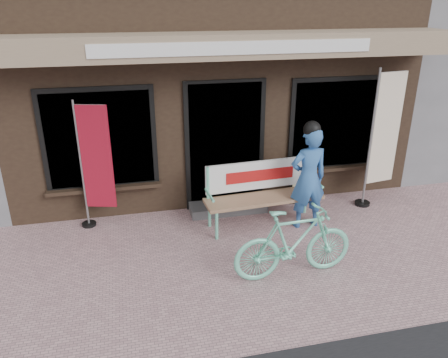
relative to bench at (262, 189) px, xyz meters
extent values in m
plane|color=#B68B8F|center=(-0.43, -1.24, -0.60)|extent=(70.00, 70.00, 0.00)
cube|color=black|center=(-0.43, 3.76, 1.20)|extent=(7.00, 6.00, 3.60)
cube|color=gray|center=(-0.43, 0.41, 2.15)|extent=(7.00, 0.80, 0.35)
cube|color=white|center=(-0.43, 0.00, 2.15)|extent=(4.00, 0.02, 0.18)
cube|color=black|center=(-0.43, 0.74, 0.50)|extent=(1.20, 0.06, 2.10)
cube|color=black|center=(-0.43, 0.73, 0.50)|extent=(1.35, 0.04, 2.20)
cube|color=black|center=(-2.43, 0.74, 0.75)|extent=(1.60, 0.06, 1.50)
cube|color=black|center=(1.57, 0.74, 0.75)|extent=(1.60, 0.06, 1.50)
cube|color=black|center=(-2.43, 0.73, 0.75)|extent=(1.75, 0.04, 1.65)
cube|color=black|center=(1.57, 0.73, 0.75)|extent=(1.75, 0.04, 1.65)
cube|color=black|center=(-2.43, 0.68, -0.05)|extent=(1.80, 0.18, 0.06)
cube|color=black|center=(1.57, 0.68, -0.05)|extent=(1.80, 0.18, 0.06)
cube|color=#59595B|center=(-0.43, 0.51, -0.52)|extent=(1.30, 0.45, 0.15)
cylinder|color=#71DDB9|center=(-0.81, -0.36, -0.38)|extent=(0.05, 0.05, 0.44)
cylinder|color=#71DDB9|center=(-0.84, 0.06, -0.38)|extent=(0.05, 0.05, 0.44)
cylinder|color=#71DDB9|center=(0.85, -0.25, -0.38)|extent=(0.05, 0.05, 0.44)
cylinder|color=#71DDB9|center=(0.83, 0.16, -0.38)|extent=(0.05, 0.05, 0.44)
cube|color=#9C7455|center=(0.01, -0.10, -0.13)|extent=(1.91, 0.59, 0.05)
cylinder|color=#71DDB9|center=(-0.86, 0.05, 0.13)|extent=(0.05, 0.05, 0.57)
cylinder|color=#71DDB9|center=(0.85, 0.17, 0.13)|extent=(0.05, 0.05, 0.57)
cube|color=white|center=(-0.01, 0.13, 0.19)|extent=(1.77, 0.16, 0.47)
cube|color=#B21414|center=(-0.01, 0.10, 0.19)|extent=(1.13, 0.08, 0.19)
cylinder|color=#71DDB9|center=(-0.88, -0.16, 0.05)|extent=(0.07, 0.46, 0.04)
cylinder|color=#71DDB9|center=(0.89, -0.04, 0.05)|extent=(0.07, 0.46, 0.04)
imported|color=#3164AA|center=(0.66, -0.25, 0.21)|extent=(0.61, 0.42, 1.62)
sphere|color=black|center=(0.66, -0.25, 1.00)|extent=(0.27, 0.27, 0.26)
imported|color=#71DDB9|center=(-0.04, -1.49, -0.11)|extent=(1.63, 0.52, 0.97)
cylinder|color=gray|center=(-2.73, 0.51, 0.42)|extent=(0.04, 0.04, 2.04)
cylinder|color=gray|center=(-2.51, 0.45, 1.37)|extent=(0.45, 0.14, 0.02)
cube|color=maroon|center=(-2.49, 0.45, 0.56)|extent=(0.45, 0.15, 1.62)
cylinder|color=black|center=(-2.73, 0.51, -0.57)|extent=(0.27, 0.27, 0.05)
cylinder|color=gray|center=(1.94, 0.22, 0.59)|extent=(0.04, 0.04, 2.38)
cylinder|color=gray|center=(2.21, 0.27, 1.70)|extent=(0.54, 0.11, 0.03)
cube|color=beige|center=(2.23, 0.27, 0.75)|extent=(0.54, 0.12, 1.89)
cylinder|color=black|center=(1.94, 0.22, -0.57)|extent=(0.30, 0.30, 0.05)
cube|color=black|center=(0.92, 0.54, -0.16)|extent=(0.45, 0.13, 0.88)
cube|color=beige|center=(0.91, 0.49, -0.06)|extent=(0.37, 0.06, 0.54)
camera|label=1|loc=(-2.00, -6.01, 2.79)|focal=35.00mm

